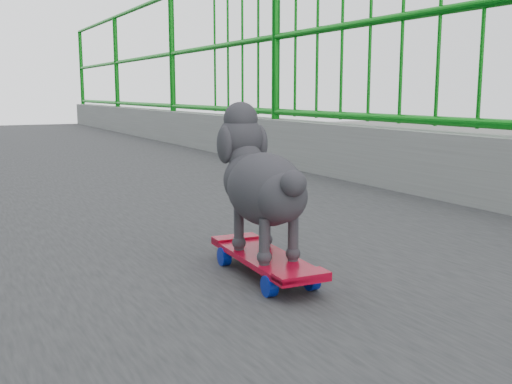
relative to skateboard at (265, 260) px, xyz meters
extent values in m
cylinder|color=#0E8016|center=(1.34, 6.27, 0.81)|extent=(0.06, 0.06, 1.10)
cube|color=red|center=(0.00, 0.00, 0.01)|extent=(0.16, 0.46, 0.02)
cube|color=#99999E|center=(-0.01, -0.14, -0.01)|extent=(0.08, 0.03, 0.02)
cylinder|color=#071E9D|center=(-0.07, -0.14, -0.02)|extent=(0.03, 0.05, 0.05)
sphere|color=yellow|center=(-0.07, -0.14, -0.02)|extent=(0.02, 0.02, 0.02)
cylinder|color=#071E9D|center=(0.05, -0.15, -0.02)|extent=(0.03, 0.05, 0.05)
sphere|color=yellow|center=(0.05, -0.15, -0.02)|extent=(0.02, 0.02, 0.02)
cube|color=#99999E|center=(0.01, 0.14, -0.01)|extent=(0.08, 0.03, 0.02)
cylinder|color=#071E9D|center=(-0.05, 0.15, -0.02)|extent=(0.03, 0.05, 0.05)
sphere|color=yellow|center=(-0.05, 0.15, -0.02)|extent=(0.02, 0.02, 0.02)
cylinder|color=#071E9D|center=(0.07, 0.14, -0.02)|extent=(0.03, 0.05, 0.05)
sphere|color=yellow|center=(0.07, 0.14, -0.02)|extent=(0.02, 0.02, 0.02)
ellipsoid|color=#2C2A2F|center=(0.00, 0.00, 0.19)|extent=(0.20, 0.29, 0.19)
sphere|color=#2C2A2F|center=(0.01, 0.16, 0.31)|extent=(0.13, 0.13, 0.13)
sphere|color=black|center=(0.01, 0.24, 0.30)|extent=(0.02, 0.02, 0.02)
sphere|color=#2C2A2F|center=(-0.01, -0.15, 0.23)|extent=(0.06, 0.06, 0.06)
cylinder|color=#2C2A2F|center=(-0.04, 0.08, 0.07)|extent=(0.03, 0.03, 0.12)
cylinder|color=#2C2A2F|center=(0.04, 0.08, 0.07)|extent=(0.03, 0.03, 0.12)
cylinder|color=#2C2A2F|center=(-0.04, -0.08, 0.07)|extent=(0.03, 0.03, 0.12)
cylinder|color=#2C2A2F|center=(0.04, -0.08, 0.07)|extent=(0.03, 0.03, 0.12)
camera|label=1|loc=(-0.74, -1.33, 0.44)|focal=42.00mm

